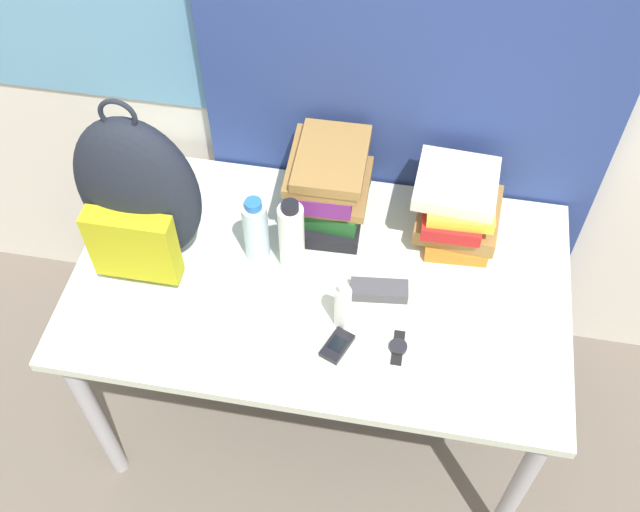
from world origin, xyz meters
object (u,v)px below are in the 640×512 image
Objects in this scene: book_stack_left at (329,185)px; cell_phone at (337,346)px; water_bottle at (256,230)px; sports_bottle at (291,236)px; sunscreen_bottle at (343,307)px; sunglasses_case at (379,290)px; wristwatch at (398,347)px; book_stack_center at (457,206)px; backpack at (138,196)px.

cell_phone is (0.09, -0.43, -0.11)m from book_stack_left.
book_stack_left is at bearing 46.85° from water_bottle.
book_stack_left is at bearing 70.48° from sports_bottle.
water_bottle is 0.32m from sunscreen_bottle.
cell_phone is (0.16, -0.24, -0.10)m from sports_bottle.
wristwatch is at bearing -66.15° from sunglasses_case.
sunglasses_case is 0.17m from wristwatch.
book_stack_left is 1.83× the size of sunglasses_case.
sunscreen_bottle is at bearing 161.81° from wristwatch.
book_stack_center reaches higher than sunscreen_bottle.
wristwatch is (0.41, -0.23, -0.10)m from water_bottle.
wristwatch is at bearing -104.59° from book_stack_center.
cell_phone is 0.20m from sunglasses_case.
sunscreen_bottle is (0.26, -0.18, -0.02)m from water_bottle.
book_stack_left reaches higher than sports_bottle.
sports_bottle is 0.24m from sunscreen_bottle.
water_bottle is at bearing 8.78° from backpack.
backpack is 3.41× the size of sunglasses_case.
book_stack_center is at bearing 19.14° from water_bottle.
sunglasses_case is (0.08, 0.11, -0.06)m from sunscreen_bottle.
sports_bottle reaches higher than book_stack_center.
wristwatch is (-0.11, -0.41, -0.09)m from book_stack_center.
book_stack_center is 0.43m from wristwatch.
cell_phone is at bearing -21.27° from backpack.
backpack is at bearing -164.42° from book_stack_center.
backpack reaches higher than cell_phone.
book_stack_center is 2.67× the size of wristwatch.
sunglasses_case reaches higher than wristwatch.
sunscreen_bottle is at bearing -127.57° from sunglasses_case.
sunscreen_bottle is (0.16, -0.17, -0.04)m from sports_bottle.
book_stack_left is 1.20× the size of sports_bottle.
cell_phone is (-0.00, -0.07, -0.07)m from sunscreen_bottle.
book_stack_left is 0.20m from sports_bottle.
backpack is 0.62m from cell_phone.
sports_bottle is at bearing -109.52° from book_stack_left.
sports_bottle reaches higher than sunscreen_bottle.
water_bottle is 0.89× the size of sports_bottle.
water_bottle is at bearing 145.09° from sunscreen_bottle.
backpack is 0.40m from sports_bottle.
sunglasses_case is (0.34, -0.08, -0.08)m from water_bottle.
sunscreen_bottle reaches higher than sunglasses_case.
sports_bottle is 0.31m from cell_phone.
book_stack_center is at bearing 15.58° from backpack.
book_stack_center is 0.55m from water_bottle.
cell_phone is (0.54, -0.21, -0.22)m from backpack.
cell_phone is at bearing -170.74° from wristwatch.
backpack is 0.84m from book_stack_center.
wristwatch is at bearing -59.14° from book_stack_left.
book_stack_center is 1.72× the size of sunglasses_case.
backpack reaches higher than sunscreen_bottle.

